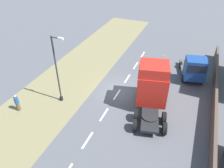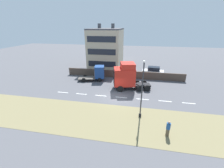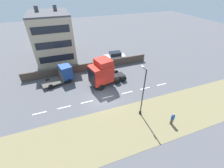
{
  "view_description": "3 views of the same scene",
  "coord_description": "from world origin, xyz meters",
  "px_view_note": "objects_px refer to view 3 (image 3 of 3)",
  "views": [
    {
      "loc": [
        6.21,
        -17.13,
        13.38
      ],
      "look_at": [
        -0.16,
        -1.61,
        1.84
      ],
      "focal_mm": 35.0,
      "sensor_mm": 36.0,
      "label": 1
    },
    {
      "loc": [
        -20.27,
        -3.16,
        10.31
      ],
      "look_at": [
        -1.43,
        0.45,
        2.67
      ],
      "focal_mm": 24.0,
      "sensor_mm": 36.0,
      "label": 2
    },
    {
      "loc": [
        -16.53,
        4.74,
        14.5
      ],
      "look_at": [
        1.04,
        -1.74,
        1.46
      ],
      "focal_mm": 24.0,
      "sensor_mm": 36.0,
      "label": 3
    }
  ],
  "objects_px": {
    "lorry_cab": "(102,73)",
    "lamp_post": "(142,95)",
    "flatbed_truck": "(64,74)",
    "parked_car": "(115,57)",
    "pedestrian": "(172,119)"
  },
  "relations": [
    {
      "from": "lorry_cab",
      "to": "lamp_post",
      "type": "xyz_separation_m",
      "value": [
        -8.05,
        -2.6,
        0.81
      ]
    },
    {
      "from": "lorry_cab",
      "to": "flatbed_truck",
      "type": "relative_size",
      "value": 1.2
    },
    {
      "from": "lorry_cab",
      "to": "lamp_post",
      "type": "height_order",
      "value": "lamp_post"
    },
    {
      "from": "parked_car",
      "to": "pedestrian",
      "type": "height_order",
      "value": "parked_car"
    },
    {
      "from": "pedestrian",
      "to": "flatbed_truck",
      "type": "bearing_deg",
      "value": 38.26
    },
    {
      "from": "flatbed_truck",
      "to": "lamp_post",
      "type": "relative_size",
      "value": 0.82
    },
    {
      "from": "parked_car",
      "to": "flatbed_truck",
      "type": "bearing_deg",
      "value": 115.79
    },
    {
      "from": "flatbed_truck",
      "to": "parked_car",
      "type": "bearing_deg",
      "value": 97.69
    },
    {
      "from": "flatbed_truck",
      "to": "parked_car",
      "type": "height_order",
      "value": "flatbed_truck"
    },
    {
      "from": "parked_car",
      "to": "lamp_post",
      "type": "relative_size",
      "value": 0.67
    },
    {
      "from": "lorry_cab",
      "to": "lamp_post",
      "type": "bearing_deg",
      "value": -175.32
    },
    {
      "from": "pedestrian",
      "to": "lamp_post",
      "type": "bearing_deg",
      "value": 43.09
    },
    {
      "from": "lamp_post",
      "to": "lorry_cab",
      "type": "bearing_deg",
      "value": 17.89
    },
    {
      "from": "lorry_cab",
      "to": "pedestrian",
      "type": "height_order",
      "value": "lorry_cab"
    },
    {
      "from": "lamp_post",
      "to": "pedestrian",
      "type": "height_order",
      "value": "lamp_post"
    }
  ]
}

